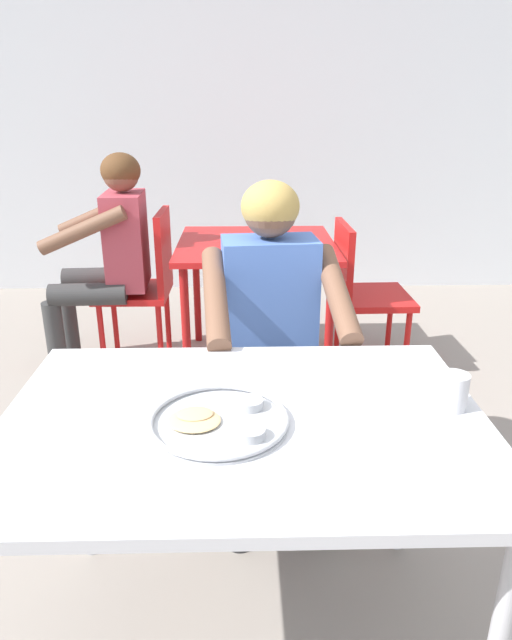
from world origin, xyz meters
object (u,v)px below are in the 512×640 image
chair_foreground (266,354)px  chair_red_right (360,286)px  diner_foreground (273,320)px  table_foreground (244,442)px  patron_background (110,245)px  table_background_red (256,258)px  drinking_cup (453,390)px  thali_tray (220,420)px  chair_red_left (147,279)px

chair_foreground → chair_red_right: size_ratio=0.98×
chair_foreground → diner_foreground: diner_foreground is taller
table_foreground → diner_foreground: bearing=81.3°
patron_background → chair_foreground: bearing=-48.1°
table_background_red → drinking_cup: bearing=-76.3°
thali_tray → patron_background: patron_background is taller
table_background_red → thali_tray: bearing=-94.1°
table_foreground → thali_tray: thali_tray is taller
chair_foreground → table_foreground: bearing=-95.7°
table_background_red → chair_red_left: bearing=176.2°
thali_tray → table_background_red: 1.86m
table_background_red → patron_background: bearing=-179.7°
diner_foreground → table_background_red: 1.13m
chair_foreground → chair_red_right: 1.04m
diner_foreground → table_background_red: bearing=91.6°
table_background_red → chair_red_left: (-0.61, 0.04, -0.13)m
chair_red_left → chair_red_right: 1.19m
diner_foreground → chair_red_left: (-0.64, 1.17, -0.20)m
chair_foreground → thali_tray: bearing=-98.9°
chair_foreground → chair_red_left: chair_red_left is taller
chair_foreground → chair_red_right: bearing=57.3°
drinking_cup → chair_red_left: 2.13m
table_foreground → diner_foreground: (0.11, 0.69, 0.05)m
diner_foreground → chair_red_right: diner_foreground is taller
chair_foreground → drinking_cup: bearing=-64.6°
table_foreground → chair_red_right: chair_red_right is taller
table_foreground → chair_foreground: chair_foreground is taller
chair_red_right → chair_foreground: bearing=-122.7°
thali_tray → patron_background: 1.96m
chair_red_left → chair_red_right: chair_red_left is taller
diner_foreground → table_background_red: diner_foreground is taller
table_foreground → thali_tray: 0.11m
table_foreground → chair_foreground: bearing=84.3°
drinking_cup → chair_red_left: (-1.05, 1.83, -0.27)m
chair_red_left → patron_background: (-0.18, -0.05, 0.21)m
diner_foreground → chair_red_left: size_ratio=1.33×
table_foreground → table_background_red: size_ratio=1.38×
diner_foreground → chair_foreground: bearing=93.9°
thali_tray → chair_red_right: (0.71, 1.82, -0.26)m
chair_red_left → chair_red_right: (1.19, -0.07, -0.03)m
table_foreground → patron_background: (-0.72, 1.81, 0.06)m
drinking_cup → patron_background: bearing=124.5°
chair_red_right → patron_background: 1.39m
chair_foreground → chair_red_left: 1.14m
patron_background → drinking_cup: bearing=-55.5°
chair_red_left → patron_background: patron_background is taller
table_foreground → chair_red_right: (0.65, 1.79, -0.17)m
diner_foreground → table_background_red: (-0.03, 1.13, -0.07)m
patron_background → chair_red_right: bearing=-1.1°
thali_tray → drinking_cup: size_ratio=3.58×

